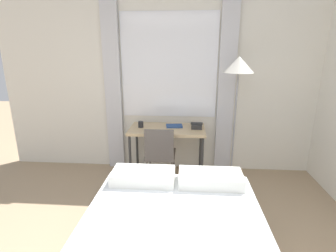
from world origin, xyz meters
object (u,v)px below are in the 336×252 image
desk (167,133)px  book (174,126)px  telephone (197,126)px  mug (141,124)px  standing_lamp (238,74)px  desk_chair (160,153)px

desk → book: 0.15m
telephone → book: size_ratio=0.68×
book → mug: (-0.48, -0.07, 0.03)m
telephone → mug: 0.80m
desk → standing_lamp: (0.92, -0.09, 0.84)m
telephone → mug: mug is taller
standing_lamp → telephone: size_ratio=10.39×
standing_lamp → book: standing_lamp is taller
book → mug: 0.48m
telephone → book: telephone is taller
desk → mug: bearing=178.4°
telephone → desk_chair: bearing=-148.7°
standing_lamp → book: size_ratio=7.07×
desk_chair → book: (0.17, 0.35, 0.28)m
desk → desk_chair: 0.35m
standing_lamp → desk_chair: bearing=-169.3°
standing_lamp → mug: 1.50m
standing_lamp → book: bearing=168.6°
telephone → book: 0.33m
desk → mug: mug is taller
mug → desk: bearing=-1.6°
standing_lamp → telephone: (-0.51, 0.11, -0.74)m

